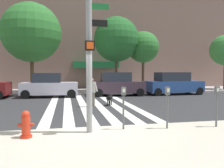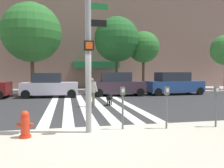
# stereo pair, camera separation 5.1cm
# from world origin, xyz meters

# --- Properties ---
(ground_plane) EXTENTS (160.00, 160.00, 0.00)m
(ground_plane) POSITION_xyz_m (0.00, 6.04, 0.00)
(ground_plane) COLOR #2B2B2D
(sidewalk_near) EXTENTS (60.00, 5.00, 0.15)m
(sidewalk_near) POSITION_xyz_m (0.00, -2.50, 0.07)
(sidewalk_near) COLOR #B4AC9C
(sidewalk_near) RESTS_ON ground_plane
(sidewalk_far) EXTENTS (80.00, 6.00, 0.15)m
(sidewalk_far) POSITION_xyz_m (0.00, 15.07, 0.07)
(sidewalk_far) COLOR #B2A2A5
(sidewalk_far) RESTS_ON ground_plane
(crosswalk_stripes) EXTENTS (4.95, 11.47, 0.01)m
(crosswalk_stripes) POSITION_xyz_m (0.62, 6.04, 0.00)
(crosswalk_stripes) COLOR silver
(crosswalk_stripes) RESTS_ON ground_plane
(traffic_light_pole) EXTENTS (0.74, 0.46, 5.80)m
(traffic_light_pole) POSITION_xyz_m (-0.12, -0.72, 3.52)
(traffic_light_pole) COLOR gray
(traffic_light_pole) RESTS_ON sidewalk_near
(fire_hydrant) EXTENTS (0.44, 0.32, 0.76)m
(fire_hydrant) POSITION_xyz_m (-1.93, -0.88, 0.52)
(fire_hydrant) COLOR red
(fire_hydrant) RESTS_ON sidewalk_near
(parking_meter_curbside) EXTENTS (0.14, 0.11, 1.36)m
(parking_meter_curbside) POSITION_xyz_m (0.97, -0.53, 1.03)
(parking_meter_curbside) COLOR #515456
(parking_meter_curbside) RESTS_ON sidewalk_near
(parking_meter_second_along) EXTENTS (0.14, 0.11, 1.36)m
(parking_meter_second_along) POSITION_xyz_m (2.40, -0.71, 1.03)
(parking_meter_second_along) COLOR #515456
(parking_meter_second_along) RESTS_ON sidewalk_near
(parking_meter_third_along) EXTENTS (0.14, 0.11, 1.36)m
(parking_meter_third_along) POSITION_xyz_m (4.11, -0.84, 1.03)
(parking_meter_third_along) COLOR #515456
(parking_meter_third_along) RESTS_ON sidewalk_near
(parked_car_behind_first) EXTENTS (4.36, 2.12, 1.90)m
(parked_car_behind_first) POSITION_xyz_m (-2.11, 10.83, 0.89)
(parked_car_behind_first) COLOR #BAB1C5
(parked_car_behind_first) RESTS_ON ground_plane
(parked_car_third_in_line) EXTENTS (4.40, 2.06, 1.95)m
(parked_car_third_in_line) POSITION_xyz_m (3.36, 10.83, 0.94)
(parked_car_third_in_line) COLOR #3B2A37
(parked_car_third_in_line) RESTS_ON ground_plane
(parked_car_fourth_in_line) EXTENTS (4.91, 2.16, 1.95)m
(parked_car_fourth_in_line) POSITION_xyz_m (8.42, 10.83, 0.94)
(parked_car_fourth_in_line) COLOR navy
(parked_car_fourth_in_line) RESTS_ON ground_plane
(street_tree_nearest) EXTENTS (5.17, 5.17, 7.85)m
(street_tree_nearest) POSITION_xyz_m (-3.75, 13.47, 5.40)
(street_tree_nearest) COLOR #4C3823
(street_tree_nearest) RESTS_ON sidewalk_far
(street_tree_middle) EXTENTS (4.21, 4.21, 6.98)m
(street_tree_middle) POSITION_xyz_m (3.85, 13.36, 5.02)
(street_tree_middle) COLOR #4C3823
(street_tree_middle) RESTS_ON sidewalk_far
(street_tree_further) EXTENTS (3.03, 3.03, 5.75)m
(street_tree_further) POSITION_xyz_m (6.54, 13.49, 4.36)
(street_tree_further) COLOR #4C3823
(street_tree_further) RESTS_ON sidewalk_far
(pedestrian_dog_walker) EXTENTS (0.68, 0.37, 1.64)m
(pedestrian_dog_walker) POSITION_xyz_m (0.61, 5.22, 0.93)
(pedestrian_dog_walker) COLOR #6B6051
(pedestrian_dog_walker) RESTS_ON ground_plane
(dog_on_leash) EXTENTS (0.50, 0.94, 0.65)m
(dog_on_leash) POSITION_xyz_m (1.71, 5.59, 0.44)
(dog_on_leash) COLOR black
(dog_on_leash) RESTS_ON ground_plane
(pedestrian_bystander) EXTENTS (0.69, 0.36, 1.64)m
(pedestrian_bystander) POSITION_xyz_m (10.46, 13.10, 1.08)
(pedestrian_bystander) COLOR black
(pedestrian_bystander) RESTS_ON sidewalk_far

